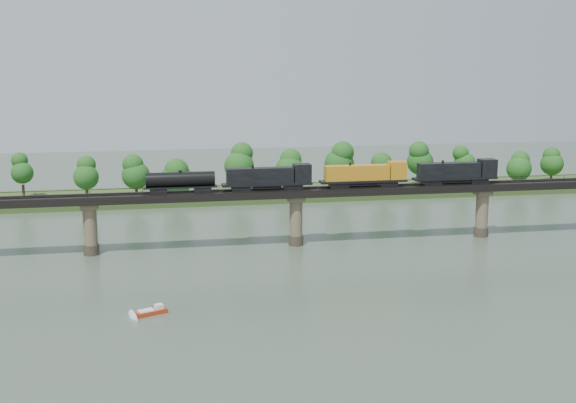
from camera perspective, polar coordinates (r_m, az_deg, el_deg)
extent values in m
plane|color=#3A4A3B|center=(117.76, 3.52, -6.99)|extent=(400.00, 400.00, 0.00)
cube|color=#2D471C|center=(198.73, -2.49, 0.63)|extent=(300.00, 24.00, 1.60)
cylinder|color=#473A2D|center=(143.46, -15.27, -3.68)|extent=(3.00, 3.00, 2.00)
cylinder|color=#77674E|center=(142.42, -15.36, -1.92)|extent=(2.60, 2.60, 9.00)
cube|color=#77674E|center=(141.62, -15.44, -0.35)|extent=(3.20, 3.20, 1.00)
cylinder|color=#473A2D|center=(145.64, 0.63, -3.07)|extent=(3.00, 3.00, 2.00)
cylinder|color=#77674E|center=(144.62, 0.63, -1.34)|extent=(2.60, 2.60, 9.00)
cube|color=#77674E|center=(143.83, 0.64, 0.22)|extent=(3.20, 3.20, 1.00)
cylinder|color=#473A2D|center=(158.24, 14.99, -2.32)|extent=(3.00, 3.00, 2.00)
cylinder|color=#77674E|center=(157.30, 15.07, -0.72)|extent=(2.60, 2.60, 9.00)
cube|color=#77674E|center=(156.58, 15.14, 0.71)|extent=(3.20, 3.20, 1.00)
cube|color=black|center=(143.60, 0.64, 0.71)|extent=(220.00, 5.00, 1.50)
cube|color=black|center=(142.73, 0.70, 0.98)|extent=(220.00, 0.12, 0.16)
cube|color=black|center=(144.18, 0.58, 1.08)|extent=(220.00, 0.12, 0.16)
cube|color=black|center=(141.03, 0.83, 1.12)|extent=(220.00, 0.10, 0.10)
cube|color=black|center=(145.67, 0.45, 1.43)|extent=(220.00, 0.10, 0.10)
cube|color=black|center=(141.09, 0.83, 0.98)|extent=(0.08, 0.08, 0.70)
cube|color=black|center=(145.73, 0.45, 1.30)|extent=(0.08, 0.08, 0.70)
cylinder|color=#382619|center=(198.28, -20.17, 0.73)|extent=(0.70, 0.70, 3.71)
sphere|color=#164C15|center=(197.52, -20.26, 2.14)|extent=(5.67, 5.67, 5.67)
sphere|color=#164C15|center=(197.11, -20.32, 3.03)|extent=(4.25, 4.25, 4.25)
cylinder|color=#382619|center=(188.49, -15.59, 0.47)|extent=(0.70, 0.70, 3.51)
sphere|color=#164C15|center=(187.73, -15.67, 1.87)|extent=(6.31, 6.31, 6.31)
sphere|color=#164C15|center=(187.32, -15.71, 2.75)|extent=(4.73, 4.73, 4.73)
cylinder|color=#382619|center=(190.31, -11.88, 0.71)|extent=(0.70, 0.70, 3.34)
sphere|color=#164C15|center=(189.59, -11.93, 2.03)|extent=(7.18, 7.18, 7.18)
sphere|color=#164C15|center=(189.20, -11.96, 2.87)|extent=(5.39, 5.39, 5.39)
cylinder|color=#382619|center=(187.75, -8.77, 0.60)|extent=(0.70, 0.70, 2.83)
sphere|color=#164C15|center=(187.12, -8.80, 1.73)|extent=(8.26, 8.26, 8.26)
sphere|color=#164C15|center=(186.77, -8.82, 2.44)|extent=(6.19, 6.19, 6.19)
cylinder|color=#382619|center=(195.33, -3.86, 1.27)|extent=(0.70, 0.70, 3.96)
sphere|color=#164C15|center=(194.52, -3.88, 2.80)|extent=(8.07, 8.07, 8.07)
sphere|color=#164C15|center=(194.09, -3.90, 3.77)|extent=(6.05, 6.05, 6.05)
cylinder|color=#382619|center=(195.95, 0.13, 1.22)|extent=(0.70, 0.70, 3.27)
sphere|color=#164C15|center=(195.27, 0.13, 2.48)|extent=(8.03, 8.03, 8.03)
sphere|color=#164C15|center=(194.89, 0.13, 3.27)|extent=(6.02, 6.02, 6.02)
cylinder|color=#382619|center=(200.12, 4.05, 1.49)|extent=(0.70, 0.70, 3.92)
sphere|color=#164C15|center=(199.34, 4.07, 2.97)|extent=(8.29, 8.29, 8.29)
sphere|color=#164C15|center=(198.92, 4.08, 3.90)|extent=(6.21, 6.21, 6.21)
cylinder|color=#382619|center=(196.71, 7.64, 1.12)|extent=(0.70, 0.70, 3.02)
sphere|color=#164C15|center=(196.07, 7.67, 2.28)|extent=(7.74, 7.74, 7.74)
sphere|color=#164C15|center=(195.72, 7.69, 3.01)|extent=(5.80, 5.80, 5.80)
cylinder|color=#382619|center=(209.13, 10.35, 1.73)|extent=(0.70, 0.70, 3.80)
sphere|color=#164C15|center=(208.40, 10.39, 3.10)|extent=(7.47, 7.47, 7.47)
sphere|color=#164C15|center=(208.01, 10.42, 3.97)|extent=(5.60, 5.60, 5.60)
cylinder|color=#382619|center=(214.63, 13.73, 1.77)|extent=(0.70, 0.70, 3.38)
sphere|color=#164C15|center=(213.99, 13.79, 2.96)|extent=(6.23, 6.23, 6.23)
sphere|color=#164C15|center=(213.63, 13.82, 3.71)|extent=(4.67, 4.67, 4.67)
cylinder|color=#382619|center=(215.64, 17.73, 1.52)|extent=(0.70, 0.70, 2.77)
sphere|color=#164C15|center=(215.10, 17.79, 2.49)|extent=(7.04, 7.04, 7.04)
sphere|color=#164C15|center=(214.80, 17.82, 3.10)|extent=(5.28, 5.28, 5.28)
cylinder|color=#382619|center=(226.60, 20.07, 1.83)|extent=(0.70, 0.70, 2.94)
sphere|color=#164C15|center=(226.06, 20.13, 2.81)|extent=(6.73, 6.73, 6.73)
sphere|color=#164C15|center=(225.76, 20.17, 3.43)|extent=(5.05, 5.05, 5.05)
cube|color=black|center=(155.64, 14.79, 1.61)|extent=(3.76, 2.25, 1.03)
cube|color=black|center=(151.51, 11.25, 1.52)|extent=(3.76, 2.25, 1.03)
cube|color=black|center=(153.40, 13.05, 1.81)|extent=(17.85, 2.82, 0.47)
cube|color=black|center=(152.58, 12.60, 2.44)|extent=(13.15, 2.54, 3.01)
cube|color=black|center=(156.07, 15.46, 2.60)|extent=(3.38, 2.82, 3.57)
cylinder|color=black|center=(153.48, 13.04, 1.62)|extent=(5.64, 1.32, 1.32)
cube|color=black|center=(148.27, 7.88, 1.43)|extent=(3.76, 2.25, 1.03)
cube|color=black|center=(145.33, 4.01, 1.31)|extent=(3.76, 2.25, 1.03)
cube|color=black|center=(146.61, 5.97, 1.62)|extent=(17.85, 2.82, 0.47)
cube|color=#B86D16|center=(145.95, 5.45, 2.28)|extent=(13.15, 2.54, 3.01)
cube|color=#B86D16|center=(148.47, 8.60, 2.46)|extent=(3.38, 2.82, 3.57)
cylinder|color=black|center=(146.69, 5.97, 1.42)|extent=(5.64, 1.32, 1.32)
cube|color=black|center=(143.25, 0.38, 1.20)|extent=(3.76, 2.25, 1.03)
cube|color=black|center=(141.66, -3.73, 1.07)|extent=(3.76, 2.25, 1.03)
cube|color=black|center=(142.25, -1.67, 1.39)|extent=(17.85, 2.82, 0.47)
cube|color=black|center=(141.77, -2.23, 2.07)|extent=(13.15, 2.54, 3.01)
cube|color=black|center=(143.20, 1.12, 2.28)|extent=(3.38, 2.82, 3.57)
cylinder|color=black|center=(142.34, -1.67, 1.19)|extent=(5.64, 1.32, 1.32)
cube|color=black|center=(140.96, -6.76, 0.96)|extent=(3.29, 2.07, 1.03)
cube|color=black|center=(140.65, -10.20, 0.84)|extent=(3.29, 2.07, 1.03)
cube|color=black|center=(140.64, -8.49, 1.15)|extent=(14.09, 2.25, 0.28)
cylinder|color=black|center=(140.40, -8.50, 1.75)|extent=(13.15, 2.82, 2.82)
cylinder|color=black|center=(140.17, -8.52, 2.36)|extent=(0.66, 0.66, 0.47)
cube|color=#B13014|center=(108.42, -10.78, -8.59)|extent=(4.90, 3.34, 0.65)
cube|color=white|center=(108.03, -11.15, -8.46)|extent=(2.58, 2.14, 0.23)
cube|color=white|center=(108.68, -10.16, -8.15)|extent=(1.45, 1.45, 0.65)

